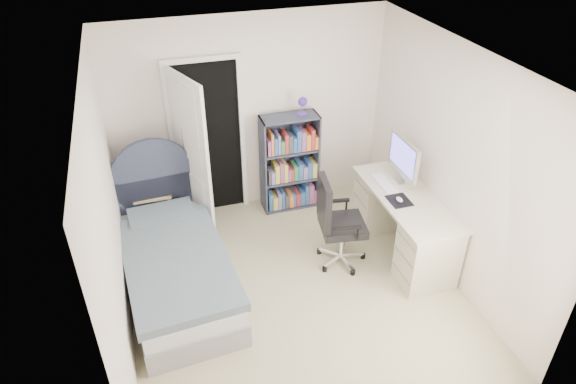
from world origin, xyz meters
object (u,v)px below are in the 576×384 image
object	(u,v)px
office_chair	(335,219)
nightstand	(151,199)
floor_lamp	(191,187)
bed	(175,263)
desk	(403,221)
bookcase	(291,166)

from	to	relation	value
office_chair	nightstand	bearing A→B (deg)	146.07
floor_lamp	office_chair	distance (m)	1.83
bed	desk	distance (m)	2.59
nightstand	floor_lamp	distance (m)	0.51
floor_lamp	nightstand	bearing A→B (deg)	166.64
nightstand	desk	bearing A→B (deg)	-25.94
nightstand	desk	distance (m)	3.02
nightstand	floor_lamp	bearing A→B (deg)	-13.36
nightstand	desk	world-z (taller)	desk
desk	bed	bearing A→B (deg)	175.54
nightstand	office_chair	distance (m)	2.29
floor_lamp	office_chair	bearing A→B (deg)	-39.34
bed	floor_lamp	size ratio (longest dim) A/B	1.56
floor_lamp	desk	bearing A→B (deg)	-28.34
floor_lamp	desk	xyz separation A→B (m)	(2.24, -1.21, -0.15)
bed	office_chair	world-z (taller)	bed
bookcase	desk	distance (m)	1.62
bookcase	office_chair	bearing A→B (deg)	-84.72
bed	desk	xyz separation A→B (m)	(2.58, -0.20, 0.13)
bed	bookcase	bearing A→B (deg)	33.87
bookcase	bed	bearing A→B (deg)	-146.13
desk	office_chair	size ratio (longest dim) A/B	1.45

